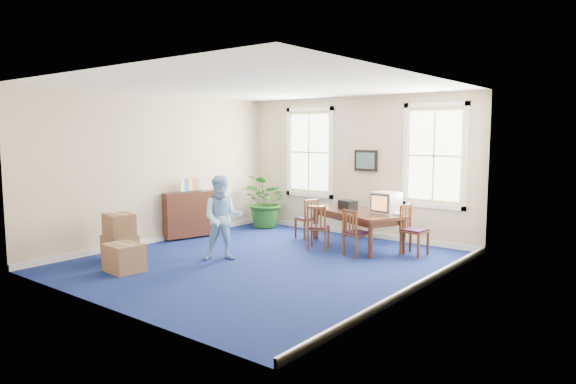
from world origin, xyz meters
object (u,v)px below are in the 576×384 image
Objects in this scene: credenza at (191,216)px; crt_tv at (386,203)px; man at (223,218)px; potted_plant at (267,201)px; cardboard_boxes at (132,236)px; chair_near_left at (318,227)px; conference_table at (356,228)px.

crt_tv is at bearing 35.66° from credenza.
man is at bearing -120.02° from crt_tv.
man is 1.18× the size of potted_plant.
potted_plant is at bearing 88.57° from credenza.
potted_plant is at bearing -179.30° from crt_tv.
cardboard_boxes is at bearing 174.32° from man.
credenza is at bearing -105.38° from potted_plant.
credenza reaches higher than cardboard_boxes.
chair_near_left is at bearing 29.34° from credenza.
chair_near_left is 2.70m from potted_plant.
cardboard_boxes is at bearing 30.23° from chair_near_left.
cardboard_boxes is at bearing -124.86° from crt_tv.
conference_table is 1.38× the size of cardboard_boxes.
potted_plant is (-1.51, 3.03, -0.12)m from man.
crt_tv is at bearing 27.85° from conference_table.
chair_near_left is (-0.45, -0.75, 0.08)m from conference_table.
chair_near_left is 0.57× the size of cardboard_boxes.
man is (-0.90, -1.83, 0.33)m from chair_near_left.
potted_plant is 4.10m from cardboard_boxes.
credenza is (-4.07, -1.62, -0.46)m from crt_tv.
cardboard_boxes reaches higher than conference_table.
crt_tv reaches higher than chair_near_left.
cardboard_boxes is at bearing -87.44° from potted_plant.
crt_tv is at bearing -166.12° from chair_near_left.
chair_near_left is 2.06m from man.
cardboard_boxes is (-3.33, -3.69, -0.51)m from crt_tv.
chair_near_left is at bearing 19.74° from man.
conference_table is 3.76m from credenza.
crt_tv is 0.39× the size of potted_plant.
man is (-1.35, -2.58, 0.42)m from conference_table.
crt_tv is 3.55m from potted_plant.
potted_plant reaches higher than cardboard_boxes.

